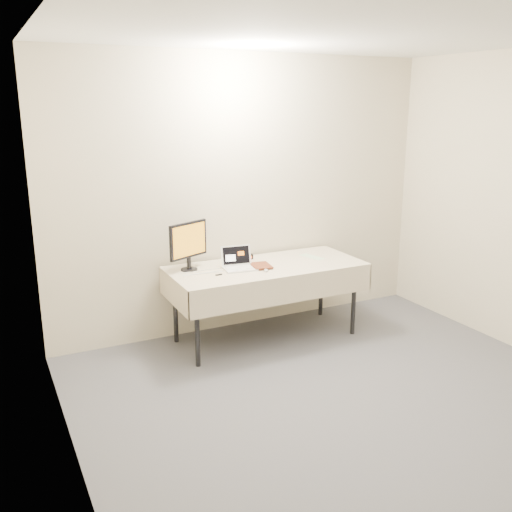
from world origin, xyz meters
name	(u,v)px	position (x,y,z in m)	size (l,w,h in m)	color
ground	(405,446)	(0.00, 0.00, 0.00)	(5.00, 5.00, 0.00)	#424246
back_wall	(245,195)	(0.00, 2.50, 1.35)	(4.00, 0.10, 2.70)	beige
table	(266,272)	(0.00, 2.05, 0.68)	(1.86, 0.81, 0.74)	black
laptop	(238,263)	(-0.28, 2.07, 0.79)	(0.32, 0.29, 0.20)	white
monitor	(188,242)	(-0.71, 2.22, 1.00)	(0.41, 0.20, 0.45)	black
book	(252,256)	(-0.16, 2.03, 0.86)	(0.18, 0.02, 0.24)	#983D1B
alarm_clock	(247,257)	(-0.07, 2.32, 0.76)	(0.12, 0.05, 0.05)	black
clicker	(266,270)	(-0.09, 1.87, 0.75)	(0.04, 0.08, 0.02)	silver
paper_form	(312,257)	(0.55, 2.12, 0.74)	(0.11, 0.27, 0.00)	#C1E5B6
usb_dongle	(219,275)	(-0.53, 1.95, 0.74)	(0.06, 0.02, 0.01)	black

